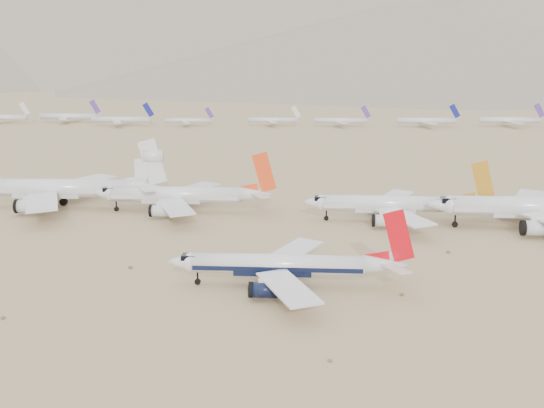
{
  "coord_description": "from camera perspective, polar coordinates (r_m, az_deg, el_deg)",
  "views": [
    {
      "loc": [
        8.86,
        -119.63,
        42.83
      ],
      "look_at": [
        -3.09,
        48.32,
        7.0
      ],
      "focal_mm": 45.0,
      "sensor_mm": 36.0,
      "label": 1
    }
  ],
  "objects": [
    {
      "name": "row2_navy_widebody",
      "position": [
        188.04,
        21.81,
        -0.27
      ],
      "size": [
        56.56,
        55.31,
        20.12
      ],
      "color": "silver",
      "rests_on": "ground"
    },
    {
      "name": "ground",
      "position": [
        127.37,
        -0.16,
        -7.64
      ],
      "size": [
        7000.0,
        7000.0,
        0.0
      ],
      "primitive_type": "plane",
      "color": "#8B7751",
      "rests_on": "ground"
    },
    {
      "name": "distant_storage_row",
      "position": [
        448.74,
        -0.02,
        7.08
      ],
      "size": [
        526.65,
        60.03,
        13.68
      ],
      "color": "silver",
      "rests_on": "ground"
    },
    {
      "name": "row2_gold_tail",
      "position": [
        185.56,
        10.39,
        -0.03
      ],
      "size": [
        47.74,
        46.68,
        17.0
      ],
      "color": "silver",
      "rests_on": "ground"
    },
    {
      "name": "row2_white_trijet",
      "position": [
        208.11,
        -17.09,
        1.3
      ],
      "size": [
        58.98,
        57.64,
        20.9
      ],
      "color": "silver",
      "rests_on": "ground"
    },
    {
      "name": "main_airliner",
      "position": [
        130.63,
        1.35,
        -5.14
      ],
      "size": [
        44.33,
        43.3,
        15.64
      ],
      "color": "silver",
      "rests_on": "ground"
    },
    {
      "name": "desert_scrub",
      "position": [
        110.55,
        -15.45,
        -11.08
      ],
      "size": [
        219.83,
        121.67,
        0.63
      ],
      "color": "brown",
      "rests_on": "ground"
    },
    {
      "name": "row2_orange_tail",
      "position": [
        195.32,
        -7.46,
        0.73
      ],
      "size": [
        49.58,
        48.5,
        17.68
      ],
      "color": "silver",
      "rests_on": "ground"
    }
  ]
}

